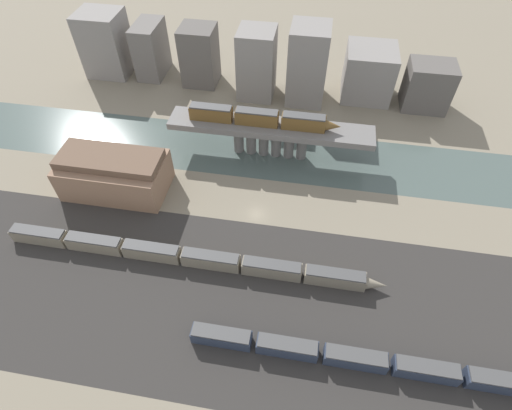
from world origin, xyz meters
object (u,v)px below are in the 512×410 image
(train_yard_mid, at_px, (188,257))
(warehouse_building, at_px, (114,173))
(train_on_bridge, at_px, (262,118))
(train_yard_near, at_px, (364,360))

(train_yard_mid, bearing_deg, warehouse_building, 141.48)
(train_on_bridge, bearing_deg, train_yard_near, -63.42)
(train_on_bridge, height_order, warehouse_building, train_on_bridge)
(train_on_bridge, distance_m, train_yard_near, 62.96)
(train_on_bridge, relative_size, train_yard_near, 0.61)
(train_on_bridge, bearing_deg, warehouse_building, -150.26)
(train_on_bridge, xyz_separation_m, warehouse_building, (-34.54, -19.74, -6.82))
(train_yard_near, bearing_deg, warehouse_building, 150.13)
(train_yard_mid, xyz_separation_m, warehouse_building, (-24.26, 19.31, 3.38))
(train_yard_mid, bearing_deg, train_on_bridge, 75.25)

